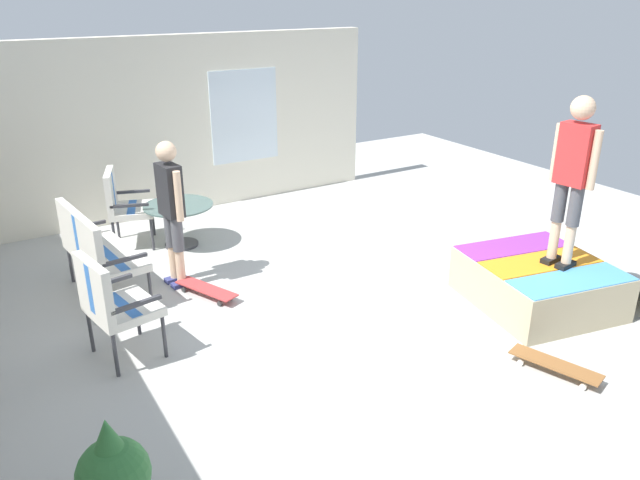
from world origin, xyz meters
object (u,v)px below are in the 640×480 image
patio_chair_by_wall (110,300)px  patio_chair_near_house (122,201)px  skateboard_by_bench (206,289)px  patio_bench (94,246)px  person_watching (171,204)px  person_skater (573,169)px  skate_ramp (540,282)px  patio_table (179,217)px  skateboard_spare (555,365)px

patio_chair_by_wall → patio_chair_near_house: bearing=-16.8°
skateboard_by_bench → patio_chair_by_wall: bearing=122.5°
patio_bench → person_watching: bearing=-97.6°
patio_bench → patio_chair_near_house: bearing=-25.8°
patio_chair_by_wall → person_skater: 4.57m
skate_ramp → patio_bench: patio_bench is taller
skate_ramp → patio_table: bearing=37.8°
person_skater → skateboard_by_bench: size_ratio=2.14×
patio_chair_by_wall → person_skater: person_skater is taller
skate_ramp → patio_table: 4.51m
skate_ramp → patio_chair_near_house: size_ratio=2.15×
patio_chair_by_wall → skateboard_spare: 4.00m
person_skater → skateboard_by_bench: bearing=55.1°
patio_chair_near_house → patio_table: 0.76m
patio_chair_near_house → skateboard_by_bench: patio_chair_near_house is taller
patio_chair_by_wall → person_watching: 1.62m
patio_chair_by_wall → skateboard_spare: patio_chair_by_wall is taller
skate_ramp → skateboard_by_bench: 3.64m
person_skater → skateboard_spare: size_ratio=2.12×
person_skater → patio_table: bearing=37.4°
skate_ramp → patio_chair_by_wall: bearing=73.1°
patio_bench → skateboard_by_bench: 1.28m
patio_chair_by_wall → skateboard_spare: bearing=-124.7°
patio_chair_near_house → patio_chair_by_wall: size_ratio=1.00×
person_skater → skateboard_spare: 1.94m
patio_chair_near_house → patio_table: size_ratio=1.13×
skateboard_spare → skateboard_by_bench: bearing=34.9°
patio_table → person_watching: bearing=158.7°
patio_table → person_watching: size_ratio=0.54×
patio_bench → skateboard_spare: size_ratio=1.58×
person_watching → skateboard_by_bench: 1.02m
skate_ramp → patio_table: size_ratio=2.43×
patio_bench → patio_chair_by_wall: bearing=173.4°
patio_bench → patio_chair_by_wall: (-1.33, 0.15, -0.00)m
patio_chair_by_wall → skateboard_spare: (-2.26, -3.26, -0.53)m
skateboard_by_bench → skateboard_spare: same height
patio_table → skateboard_by_bench: size_ratio=1.10×
patio_bench → person_watching: person_watching is taller
skateboard_spare → person_skater: bearing=-49.4°
skate_ramp → patio_chair_near_house: (3.97, 3.37, 0.37)m
patio_chair_by_wall → skateboard_by_bench: 1.48m
patio_table → skateboard_spare: bearing=-158.1°
person_skater → skateboard_spare: (-0.85, 0.99, -1.44)m
patio_bench → skateboard_spare: patio_bench is taller
person_watching → skateboard_spare: person_watching is taller
person_watching → patio_bench: bearing=82.4°
patio_chair_by_wall → skate_ramp: bearing=-106.9°
patio_bench → skateboard_by_bench: (-0.59, -1.01, -0.53)m
skateboard_by_bench → person_watching: bearing=18.5°
patio_chair_near_house → skate_ramp: bearing=-139.6°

